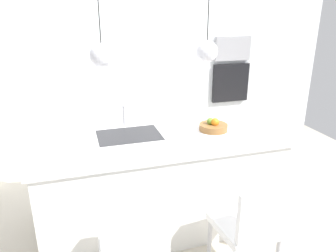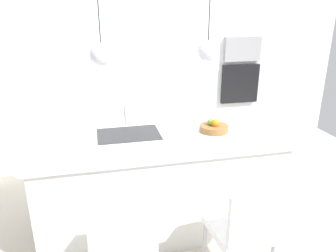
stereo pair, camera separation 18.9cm
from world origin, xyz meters
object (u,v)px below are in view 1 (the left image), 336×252
fruit_bowl (213,126)px  microwave (232,48)px  chair_near (134,246)px  chair_middle (250,225)px  oven (230,83)px

fruit_bowl → microwave: (1.03, 1.68, 0.50)m
microwave → chair_near: size_ratio=0.60×
chair_middle → fruit_bowl: bearing=86.1°
chair_middle → oven: bearing=66.6°
fruit_bowl → chair_near: (-0.93, -0.84, -0.46)m
chair_near → oven: bearing=52.0°
chair_near → microwave: bearing=52.0°
chair_near → chair_middle: 0.88m
oven → chair_middle: size_ratio=0.64×
fruit_bowl → chair_middle: 0.97m
fruit_bowl → chair_near: bearing=-138.1°
microwave → fruit_bowl: bearing=-121.5°
fruit_bowl → oven: (1.03, 1.68, -0.00)m
microwave → chair_near: microwave is taller
chair_near → chair_middle: bearing=0.0°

